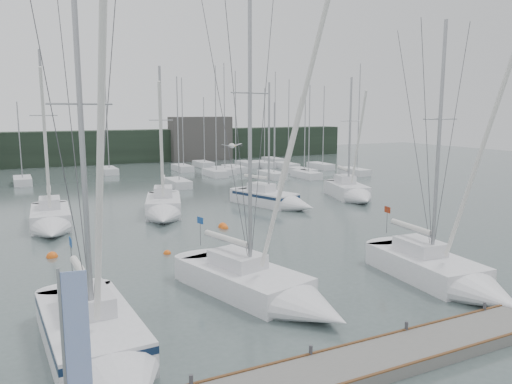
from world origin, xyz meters
TOP-DOWN VIEW (x-y plane):
  - ground at (0.00, 0.00)m, footprint 160.00×160.00m
  - dock at (0.00, -5.00)m, footprint 24.00×2.00m
  - far_treeline at (0.00, 62.00)m, footprint 90.00×4.00m
  - far_building_right at (18.00, 60.00)m, footprint 10.00×3.00m
  - mast_forest at (6.30, 41.44)m, footprint 56.53×21.43m
  - sailboat_near_left at (-8.00, -1.28)m, footprint 3.24×9.47m
  - sailboat_near_center at (-0.57, 1.01)m, footprint 5.12×9.43m
  - sailboat_near_right at (7.54, -1.07)m, footprint 3.42×8.99m
  - sailboat_mid_b at (-7.89, 19.22)m, footprint 3.05×8.26m
  - sailboat_mid_c at (0.13, 19.92)m, footprint 4.81×8.55m
  - sailboat_mid_d at (9.93, 19.64)m, footprint 4.91×8.56m
  - sailboat_mid_e at (17.67, 19.58)m, footprint 4.75×8.27m
  - buoy_a at (-2.46, 10.27)m, footprint 0.43×0.43m
  - buoy_b at (2.88, 14.43)m, footprint 0.49×0.49m
  - buoy_c at (-8.38, 12.48)m, footprint 0.62×0.62m
  - dock_banner at (-9.16, -5.01)m, footprint 0.63×0.15m
  - seagull at (-1.99, 2.05)m, footprint 0.98×0.47m
  - buoy_d at (2.91, 14.89)m, footprint 0.64×0.64m

SIDE VIEW (x-z plane):
  - ground at x=0.00m, z-range 0.00..0.00m
  - buoy_a at x=-2.46m, z-range -0.22..0.22m
  - buoy_b at x=2.88m, z-range -0.25..0.25m
  - buoy_c at x=-8.38m, z-range -0.31..0.31m
  - buoy_d at x=2.91m, z-range -0.32..0.32m
  - dock at x=0.00m, z-range 0.00..0.40m
  - mast_forest at x=6.30m, z-range -6.78..7.73m
  - sailboat_near_center at x=-0.57m, z-range -6.96..7.99m
  - sailboat_near_right at x=7.54m, z-range -5.99..7.03m
  - sailboat_mid_d at x=9.93m, z-range -5.01..6.13m
  - sailboat_mid_b at x=-7.89m, z-range -5.85..7.01m
  - sailboat_near_left at x=-8.00m, z-range -6.40..7.57m
  - sailboat_mid_e at x=17.67m, z-range -5.32..6.51m
  - sailboat_mid_c at x=0.13m, z-range -5.46..6.69m
  - far_treeline at x=0.00m, z-range 0.00..5.00m
  - dock_banner at x=-9.16m, z-range 0.78..4.98m
  - far_building_right at x=18.00m, z-range 0.00..7.00m
  - seagull at x=-1.99m, z-range 6.56..6.75m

